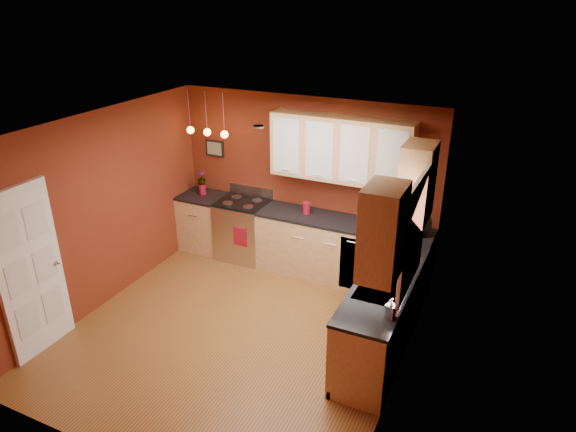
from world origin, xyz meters
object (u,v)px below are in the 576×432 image
at_px(coffee_maker, 424,228).
at_px(soap_pump, 391,308).
at_px(gas_range, 243,229).
at_px(red_canister, 306,208).
at_px(sink, 382,289).

bearing_deg(coffee_maker, soap_pump, -104.36).
xyz_separation_m(gas_range, coffee_maker, (2.77, 0.01, 0.57)).
xyz_separation_m(red_canister, soap_pump, (1.78, -2.03, 0.02)).
bearing_deg(red_canister, gas_range, -178.69).
distance_m(red_canister, soap_pump, 2.71).
distance_m(sink, coffee_maker, 1.52).
bearing_deg(red_canister, soap_pump, -48.72).
relative_size(gas_range, red_canister, 6.42).
relative_size(sink, soap_pump, 3.24).
bearing_deg(soap_pump, sink, 113.86).
bearing_deg(sink, soap_pump, -66.14).
bearing_deg(sink, red_canister, 135.65).
height_order(gas_range, sink, sink).
bearing_deg(soap_pump, gas_range, 144.79).
bearing_deg(sink, gas_range, 150.22).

